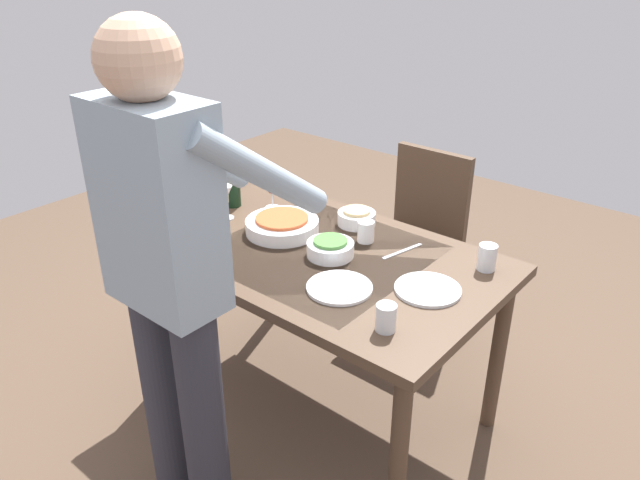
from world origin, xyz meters
name	(u,v)px	position (x,y,z in m)	size (l,w,h in m)	color
ground_plane	(320,402)	(0.00, 0.00, 0.00)	(6.00, 6.00, 0.00)	brown
dining_table	(320,270)	(0.00, 0.00, 0.67)	(1.38, 0.86, 0.75)	#4C3828
chair_near	(419,230)	(0.04, -0.81, 0.53)	(0.40, 0.40, 0.91)	#352114
person_server	(171,273)	(-0.01, 0.69, 0.96)	(0.42, 0.61, 1.69)	#2D2D38
wine_bottle	(232,182)	(0.59, -0.09, 0.86)	(0.07, 0.07, 0.30)	black
wine_glass_left	(225,196)	(0.50, 0.02, 0.86)	(0.07, 0.07, 0.15)	white
wine_glass_right	(272,186)	(0.43, -0.18, 0.86)	(0.07, 0.07, 0.15)	white
water_cup_near_left	(386,318)	(-0.49, 0.27, 0.80)	(0.07, 0.07, 0.09)	silver
water_cup_near_right	(487,257)	(-0.55, -0.28, 0.80)	(0.07, 0.07, 0.10)	silver
water_cup_far_left	(366,231)	(-0.08, -0.18, 0.79)	(0.07, 0.07, 0.09)	silver
serving_bowl_pasta	(282,225)	(0.23, -0.03, 0.79)	(0.30, 0.30, 0.07)	silver
side_bowl_salad	(330,248)	(-0.05, 0.00, 0.79)	(0.18, 0.18, 0.07)	silver
side_bowl_bread	(357,217)	(0.04, -0.29, 0.79)	(0.16, 0.16, 0.07)	silver
dinner_plate_near	(339,288)	(-0.23, 0.17, 0.76)	(0.23, 0.23, 0.01)	silver
dinner_plate_far	(428,289)	(-0.47, -0.01, 0.76)	(0.23, 0.23, 0.01)	silver
table_knife	(402,251)	(-0.25, -0.20, 0.75)	(0.01, 0.20, 0.01)	silver
table_fork	(173,239)	(0.52, 0.30, 0.75)	(0.01, 0.18, 0.01)	silver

